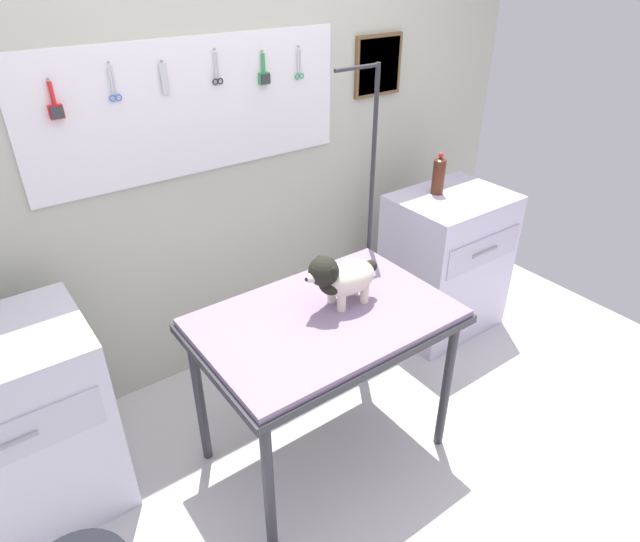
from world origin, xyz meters
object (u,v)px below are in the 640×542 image
grooming_arm (368,246)px  dog (341,277)px  cabinet_right (445,263)px  soda_bottle (439,175)px  counter_left (3,435)px  grooming_table (325,329)px

grooming_arm → dog: bearing=-142.2°
cabinet_right → soda_bottle: bearing=119.9°
counter_left → cabinet_right: size_ratio=0.99×
grooming_table → grooming_arm: (0.56, 0.38, 0.07)m
grooming_table → counter_left: size_ratio=1.23×
grooming_arm → cabinet_right: grooming_arm is taller
counter_left → soda_bottle: (2.43, 0.00, 0.56)m
cabinet_right → soda_bottle: soda_bottle is taller
dog → counter_left: bearing=160.3°
dog → soda_bottle: size_ratio=1.49×
grooming_arm → soda_bottle: size_ratio=7.07×
soda_bottle → cabinet_right: bearing=-60.1°
grooming_arm → cabinet_right: bearing=2.9°
grooming_arm → soda_bottle: (0.63, 0.13, 0.21)m
soda_bottle → counter_left: bearing=-180.0°
grooming_arm → counter_left: 1.84m
grooming_table → soda_bottle: (1.19, 0.50, 0.28)m
cabinet_right → grooming_arm: bearing=-177.1°
dog → counter_left: dog is taller
grooming_table → counter_left: 1.37m
grooming_arm → soda_bottle: grooming_arm is taller
dog → soda_bottle: 1.19m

